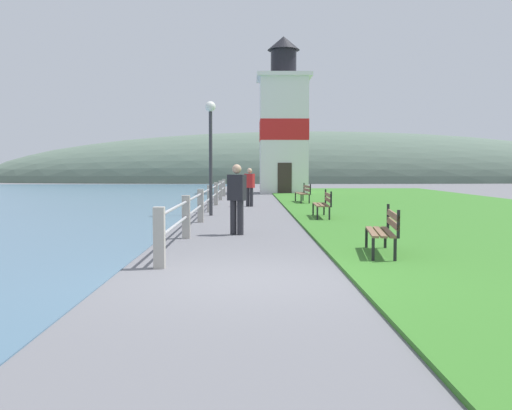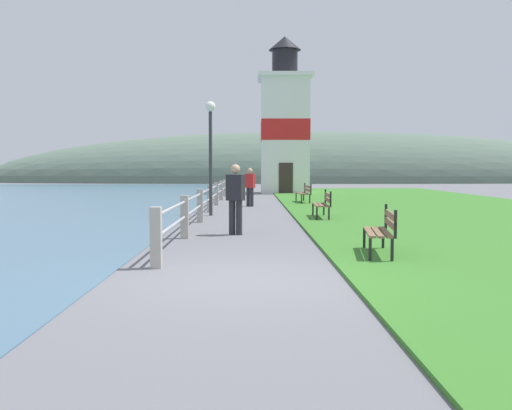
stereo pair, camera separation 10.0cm
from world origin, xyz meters
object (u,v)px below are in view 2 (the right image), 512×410
park_bench_midway (323,203)px  person_by_railing (235,197)px  park_bench_near (382,228)px  park_bench_far (305,192)px  lighthouse (285,126)px  lamp_post (210,137)px  person_strolling (250,186)px

park_bench_midway → person_by_railing: size_ratio=1.08×
park_bench_near → park_bench_far: same height
park_bench_far → lighthouse: lighthouse is taller
lighthouse → person_by_railing: bearing=-96.2°
park_bench_near → person_by_railing: bearing=-44.3°
park_bench_midway → lamp_post: lamp_post is taller
person_strolling → person_by_railing: (-0.33, -10.47, 0.05)m
park_bench_midway → person_strolling: bearing=-66.5°
park_bench_midway → park_bench_far: size_ratio=0.95×
park_bench_near → lighthouse: size_ratio=0.17×
park_bench_near → park_bench_midway: size_ratio=0.91×
lighthouse → lamp_post: lighthouse is taller
park_bench_midway → lighthouse: 20.03m
park_bench_near → person_strolling: size_ratio=1.04×
lamp_post → person_strolling: bearing=74.0°
park_bench_far → lighthouse: (-0.29, 11.40, 3.89)m
park_bench_near → lamp_post: 10.36m
lamp_post → lighthouse: bearing=78.8°
park_bench_far → lamp_post: bearing=57.0°
park_bench_far → person_strolling: 3.31m
park_bench_near → person_strolling: (-2.49, 14.08, 0.36)m
park_bench_near → person_strolling: person_strolling is taller
park_bench_near → lamp_post: (-3.85, 9.37, 2.20)m
person_strolling → lighthouse: bearing=19.1°
park_bench_midway → lighthouse: size_ratio=0.18×
park_bench_near → person_strolling: 14.31m
person_strolling → lamp_post: bearing=-167.4°
park_bench_far → lamp_post: lamp_post is taller
park_bench_midway → lamp_post: size_ratio=0.48×
park_bench_near → park_bench_far: size_ratio=0.86×
lighthouse → person_strolling: bearing=-99.5°
person_strolling → lamp_post: size_ratio=0.42×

